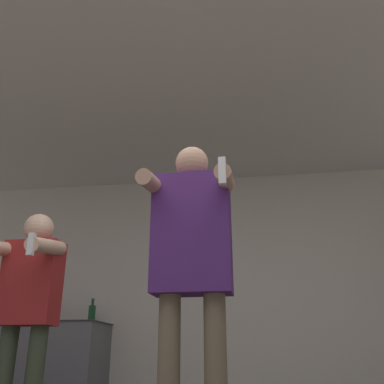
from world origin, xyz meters
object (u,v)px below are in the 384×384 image
at_px(bottle_clear_vodka, 5,313).
at_px(person_man_side, 28,298).
at_px(bottle_brown_liquor, 92,313).
at_px(person_woman_foreground, 192,259).
at_px(bottle_dark_rum, 51,310).

bearing_deg(bottle_clear_vodka, person_man_side, -55.09).
xyz_separation_m(bottle_brown_liquor, person_woman_foreground, (1.39, -2.24, 0.04)).
xyz_separation_m(bottle_dark_rum, person_man_side, (0.64, -1.67, -0.10)).
distance_m(bottle_clear_vodka, bottle_brown_liquor, 0.98).
distance_m(bottle_clear_vodka, person_woman_foreground, 3.26).
bearing_deg(person_woman_foreground, person_man_side, 154.84).
bearing_deg(bottle_dark_rum, person_man_side, -69.04).
bearing_deg(person_man_side, bottle_brown_liquor, 96.27).
bearing_deg(person_man_side, bottle_clear_vodka, 124.91).
relative_size(bottle_brown_liquor, person_man_side, 0.18).
height_order(bottle_dark_rum, person_man_side, person_man_side).
distance_m(bottle_brown_liquor, person_woman_foreground, 2.64).
bearing_deg(person_man_side, person_woman_foreground, -25.16).
relative_size(bottle_brown_liquor, person_woman_foreground, 0.16).
bearing_deg(person_woman_foreground, bottle_dark_rum, 129.49).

